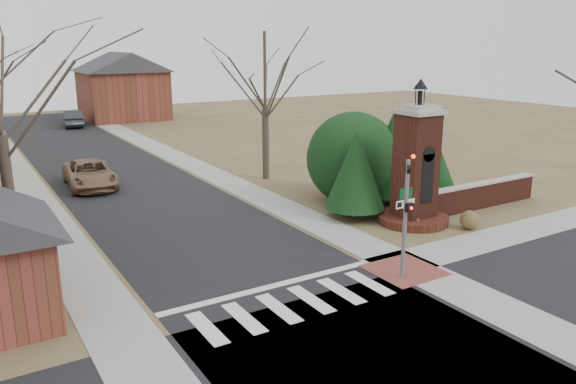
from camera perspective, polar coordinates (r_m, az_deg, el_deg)
ground at (r=17.38m, az=2.14°, el=-12.30°), size 120.00×120.00×0.00m
main_street at (r=36.75m, az=-17.20°, el=1.77°), size 8.00×70.00×0.01m
cross_street at (r=15.30m, az=8.64°, el=-16.54°), size 120.00×8.00×0.01m
crosswalk_zone at (r=17.98m, az=0.71°, el=-11.28°), size 8.00×2.20×0.02m
stop_bar at (r=19.14m, az=-1.72°, el=-9.59°), size 8.00×0.35×0.02m
sidewalk_right_main at (r=38.30m, az=-9.68°, el=2.76°), size 2.00×60.00×0.02m
sidewalk_left at (r=35.89m, az=-25.23°, el=0.70°), size 2.00×60.00×0.02m
curb_apron at (r=20.84m, az=11.75°, el=-7.79°), size 2.40×2.40×0.02m
traffic_signal_pole at (r=19.37m, az=11.93°, el=-1.47°), size 0.28×0.41×4.50m
sign_post at (r=21.39m, az=11.78°, el=-1.68°), size 0.90×0.07×2.75m
brick_gate_monument at (r=25.72m, az=12.80°, el=1.56°), size 3.20×3.20×6.47m
brick_garden_wall at (r=29.33m, az=18.96°, el=-0.28°), size 7.50×0.50×1.30m
house_distant_right at (r=63.20m, az=-16.49°, el=10.43°), size 8.80×8.80×7.30m
evergreen_near at (r=25.99m, az=6.89°, el=2.27°), size 2.80×2.80×4.10m
evergreen_mid at (r=28.92m, az=10.59°, el=4.02°), size 3.40×3.40×4.70m
evergreen_far at (r=29.73m, az=14.68°, el=2.70°), size 2.40×2.40×3.30m
evergreen_mass at (r=28.98m, az=6.64°, el=3.79°), size 4.80×4.80×4.80m
bare_tree_3 at (r=33.05m, az=-2.37°, el=12.74°), size 7.00×7.00×9.70m
pickup_truck at (r=33.71m, az=-19.48°, el=1.74°), size 2.89×5.58×1.50m
distant_car at (r=59.05m, az=-21.01°, el=7.01°), size 2.36×5.11×1.62m
dry_shrub_left at (r=25.65m, az=12.54°, el=-2.64°), size 0.73×0.73×0.73m
dry_shrub_right at (r=25.91m, az=17.97°, el=-2.72°), size 0.84×0.84×0.84m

